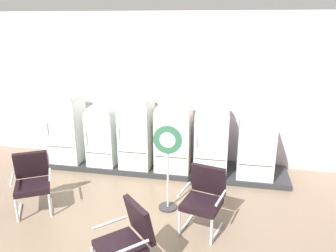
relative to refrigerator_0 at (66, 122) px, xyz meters
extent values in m
cube|color=silver|center=(2.01, 0.76, 0.66)|extent=(11.76, 0.12, 3.28)
cube|color=#47443F|center=(2.01, 0.76, 1.95)|extent=(11.76, 0.07, 0.06)
cube|color=#2D2E30|center=(2.01, 0.13, -0.93)|extent=(5.38, 0.95, 0.11)
cube|color=white|center=(0.00, 0.00, -0.22)|extent=(0.66, 0.61, 1.31)
cylinder|color=white|center=(0.00, 0.00, 0.44)|extent=(0.66, 0.60, 0.66)
cube|color=#383838|center=(0.00, -0.31, -0.45)|extent=(0.60, 0.01, 0.01)
cylinder|color=silver|center=(-0.27, -0.32, -0.06)|extent=(0.02, 0.02, 0.28)
cube|color=silver|center=(0.83, 0.02, -0.34)|extent=(0.59, 0.65, 1.07)
cylinder|color=silver|center=(0.83, 0.02, 0.20)|extent=(0.59, 0.64, 0.59)
cube|color=#383838|center=(0.83, -0.31, -0.53)|extent=(0.54, 0.01, 0.01)
cylinder|color=silver|center=(0.59, -0.32, -0.21)|extent=(0.02, 0.02, 0.28)
cube|color=silver|center=(1.56, 0.04, -0.22)|extent=(0.64, 0.70, 1.31)
cylinder|color=silver|center=(1.56, 0.04, 0.44)|extent=(0.64, 0.68, 0.64)
cube|color=#383838|center=(1.56, -0.31, -0.45)|extent=(0.59, 0.01, 0.01)
cylinder|color=silver|center=(1.30, -0.32, -0.06)|extent=(0.02, 0.02, 0.28)
cube|color=silver|center=(2.36, 0.03, -0.28)|extent=(0.71, 0.68, 1.19)
cylinder|color=silver|center=(2.36, 0.03, 0.32)|extent=(0.71, 0.67, 0.71)
cube|color=#383838|center=(2.36, -0.31, -0.49)|extent=(0.65, 0.01, 0.01)
cylinder|color=silver|center=(2.06, -0.32, -0.13)|extent=(0.02, 0.02, 0.28)
cube|color=white|center=(3.14, 0.04, -0.25)|extent=(0.65, 0.70, 1.24)
cylinder|color=white|center=(3.14, 0.04, 0.37)|extent=(0.65, 0.69, 0.65)
cube|color=#383838|center=(3.14, -0.31, -0.48)|extent=(0.60, 0.01, 0.01)
cylinder|color=silver|center=(2.87, -0.32, -0.10)|extent=(0.02, 0.02, 0.28)
cube|color=silver|center=(4.00, -0.01, -0.33)|extent=(0.70, 0.60, 1.09)
cylinder|color=silver|center=(4.00, -0.01, 0.21)|extent=(0.70, 0.59, 0.70)
cube|color=#383838|center=(4.00, -0.31, -0.52)|extent=(0.64, 0.01, 0.01)
cylinder|color=silver|center=(4.29, -0.32, -0.20)|extent=(0.02, 0.02, 0.28)
cylinder|color=silver|center=(0.10, -2.01, -0.96)|extent=(0.32, 0.52, 0.04)
cylinder|color=silver|center=(0.23, -2.24, -0.77)|extent=(0.05, 0.05, 0.38)
cylinder|color=silver|center=(0.53, -1.76, -0.96)|extent=(0.32, 0.52, 0.04)
cylinder|color=silver|center=(0.67, -1.99, -0.77)|extent=(0.05, 0.05, 0.38)
cube|color=black|center=(0.32, -1.88, -0.53)|extent=(0.73, 0.72, 0.09)
cube|color=black|center=(0.18, -1.64, -0.25)|extent=(0.56, 0.42, 0.49)
cylinder|color=silver|center=(0.06, -2.03, -0.35)|extent=(0.26, 0.42, 0.04)
cylinder|color=silver|center=(0.57, -1.74, -0.35)|extent=(0.26, 0.42, 0.04)
cylinder|color=silver|center=(2.89, -1.81, -0.96)|extent=(0.18, 0.56, 0.04)
cylinder|color=silver|center=(2.82, -2.07, -0.77)|extent=(0.05, 0.05, 0.38)
cylinder|color=silver|center=(3.37, -1.94, -0.96)|extent=(0.18, 0.56, 0.04)
cylinder|color=silver|center=(3.31, -2.20, -0.77)|extent=(0.05, 0.05, 0.38)
cube|color=black|center=(3.13, -1.88, -0.53)|extent=(0.66, 0.64, 0.09)
cube|color=black|center=(3.20, -1.61, -0.25)|extent=(0.57, 0.30, 0.49)
cylinder|color=silver|center=(2.85, -1.80, -0.35)|extent=(0.15, 0.46, 0.04)
cylinder|color=silver|center=(3.41, -1.95, -0.35)|extent=(0.15, 0.46, 0.04)
cube|color=black|center=(2.25, -3.06, -0.53)|extent=(0.75, 0.75, 0.09)
cube|color=black|center=(2.45, -2.86, -0.25)|extent=(0.50, 0.50, 0.49)
cylinder|color=silver|center=(2.05, -2.85, -0.35)|extent=(0.36, 0.36, 0.04)
cylinder|color=silver|center=(2.45, -3.26, -0.35)|extent=(0.36, 0.36, 0.04)
cylinder|color=#2D2D30|center=(2.51, -1.36, -0.97)|extent=(0.32, 0.32, 0.03)
cylinder|color=silver|center=(2.51, -1.36, -0.34)|extent=(0.04, 0.04, 1.23)
cylinder|color=#2D6747|center=(2.51, -1.39, 0.28)|extent=(0.47, 0.02, 0.47)
cylinder|color=white|center=(2.51, -1.40, 0.28)|extent=(0.26, 0.00, 0.26)
camera|label=1|loc=(3.48, -6.25, 2.10)|focal=35.24mm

